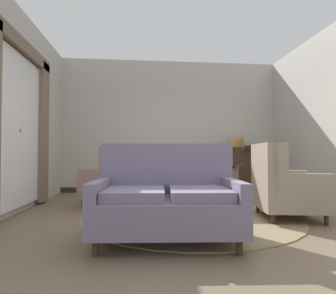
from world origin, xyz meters
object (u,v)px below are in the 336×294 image
armchair_foreground_right (282,187)px  gramophone (240,142)px  porcelain_vase (177,171)px  coffee_table (178,188)px  sideboard (236,170)px  settee (167,201)px  armchair_near_sideboard (214,178)px  side_table (228,178)px  armchair_back_corner (113,182)px

armchair_foreground_right → gramophone: size_ratio=1.91×
porcelain_vase → gramophone: size_ratio=0.66×
coffee_table → gramophone: 2.99m
sideboard → gramophone: (0.05, -0.09, 0.68)m
porcelain_vase → sideboard: size_ratio=0.32×
porcelain_vase → settee: 1.27m
settee → armchair_near_sideboard: armchair_near_sideboard is taller
coffee_table → armchair_near_sideboard: 1.51m
side_table → sideboard: sideboard is taller
coffee_table → side_table: (1.16, 1.20, 0.03)m
armchair_back_corner → gramophone: 3.31m
armchair_near_sideboard → gramophone: (0.91, 1.03, 0.77)m
gramophone → armchair_foreground_right: bearing=-97.7°
armchair_back_corner → sideboard: size_ratio=1.01×
armchair_back_corner → sideboard: 3.22m
coffee_table → side_table: size_ratio=1.19×
armchair_foreground_right → side_table: armchair_foreground_right is taller
coffee_table → porcelain_vase: 0.26m
armchair_foreground_right → armchair_back_corner: armchair_foreground_right is taller
porcelain_vase → armchair_near_sideboard: size_ratio=0.31×
settee → armchair_back_corner: size_ratio=1.35×
porcelain_vase → armchair_back_corner: size_ratio=0.32×
sideboard → coffee_table: bearing=-126.4°
coffee_table → armchair_foreground_right: (1.43, -0.40, 0.05)m
side_table → armchair_near_sideboard: bearing=174.4°
settee → side_table: 2.83m
porcelain_vase → gramophone: 2.96m
coffee_table → sideboard: 2.92m
coffee_table → gramophone: size_ratio=1.51×
sideboard → side_table: bearing=-116.5°
armchair_back_corner → side_table: size_ratio=1.63×
armchair_back_corner → armchair_near_sideboard: (1.91, 0.54, 0.00)m
porcelain_vase → armchair_back_corner: bearing=144.9°
coffee_table → armchair_foreground_right: armchair_foreground_right is taller
coffee_table → settee: bearing=-102.6°
armchair_foreground_right → gramophone: 2.79m
side_table → armchair_back_corner: bearing=-166.9°
side_table → sideboard: bearing=63.5°
side_table → gramophone: bearing=59.4°
coffee_table → gramophone: bearing=51.7°
gramophone → porcelain_vase: bearing=-128.3°
settee → sideboard: size_ratio=1.37×
armchair_back_corner → coffee_table: bearing=98.8°
sideboard → gramophone: bearing=-61.0°
side_table → gramophone: gramophone is taller
armchair_near_sideboard → armchair_back_corner: bearing=44.9°
armchair_back_corner → armchair_near_sideboard: armchair_near_sideboard is taller
porcelain_vase → gramophone: bearing=51.7°
side_table → settee: bearing=-120.5°
coffee_table → side_table: side_table is taller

